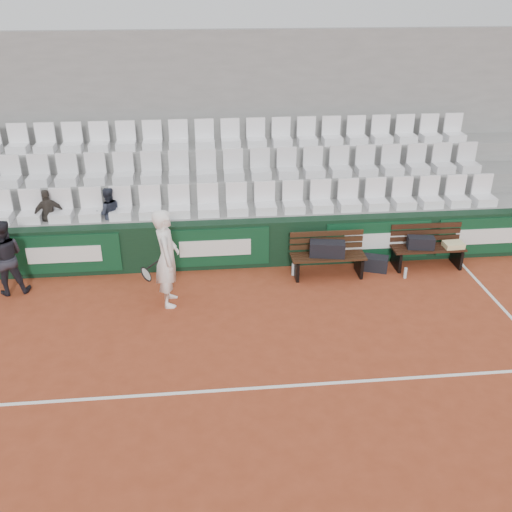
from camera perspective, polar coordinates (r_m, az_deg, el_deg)
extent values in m
plane|color=#973D22|center=(8.68, -1.69, -13.19)|extent=(80.00, 80.00, 0.00)
cube|color=white|center=(8.68, -1.69, -13.17)|extent=(18.00, 0.06, 0.01)
cube|color=black|center=(11.81, -3.16, 1.17)|extent=(18.00, 0.30, 1.00)
cube|color=#0C381E|center=(11.97, -18.60, 0.19)|extent=(2.20, 0.04, 0.82)
cube|color=#0C381E|center=(11.64, -4.10, 0.85)|extent=(2.20, 0.04, 0.82)
cube|color=#0C381E|center=(12.19, 12.08, 1.53)|extent=(2.20, 0.04, 0.82)
cube|color=#0C381E|center=(13.11, 22.15, 1.89)|extent=(2.20, 0.04, 0.82)
cube|color=gray|center=(12.38, -3.30, 2.40)|extent=(18.00, 0.95, 1.00)
cube|color=gray|center=(13.17, -3.53, 4.97)|extent=(18.00, 0.95, 1.45)
cube|color=gray|center=(13.98, -3.73, 7.24)|extent=(18.00, 0.95, 1.90)
cube|color=gray|center=(14.23, -3.99, 12.83)|extent=(18.00, 0.30, 4.40)
cube|color=white|center=(11.91, -3.36, 5.64)|extent=(11.90, 0.44, 0.63)
cube|color=silver|center=(12.66, -3.63, 9.06)|extent=(11.90, 0.44, 0.63)
cube|color=white|center=(13.45, -3.86, 12.09)|extent=(11.90, 0.44, 0.63)
cube|color=#371E10|center=(11.63, 7.18, -0.96)|extent=(1.50, 0.56, 0.45)
cube|color=black|center=(12.41, 16.72, -0.09)|extent=(1.50, 0.56, 0.45)
cube|color=black|center=(11.46, 7.13, 0.72)|extent=(0.74, 0.42, 0.30)
cube|color=black|center=(12.18, 16.15, 1.29)|extent=(0.57, 0.33, 0.25)
cube|color=beige|center=(12.45, 19.13, 1.07)|extent=(0.41, 0.31, 0.11)
cube|color=black|center=(12.05, 11.87, -0.73)|extent=(0.57, 0.45, 0.30)
cylinder|color=silver|center=(11.62, 3.77, -1.32)|extent=(0.07, 0.07, 0.27)
cylinder|color=silver|center=(11.88, 14.71, -1.65)|extent=(0.06, 0.06, 0.23)
imported|color=white|center=(10.39, -8.89, -0.20)|extent=(0.46, 0.69, 1.86)
torus|color=black|center=(10.57, -10.94, -1.81)|extent=(0.19, 0.30, 0.26)
cylinder|color=black|center=(10.47, -10.31, -0.87)|extent=(0.26, 0.03, 0.20)
imported|color=black|center=(11.70, -23.84, -0.14)|extent=(0.82, 0.70, 1.49)
imported|color=#35302A|center=(12.27, -20.29, 5.80)|extent=(0.69, 0.47, 1.09)
imported|color=#212532|center=(12.02, -14.75, 6.17)|extent=(0.62, 0.54, 1.09)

